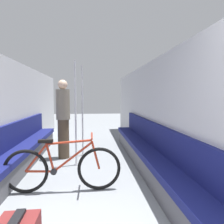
{
  "coord_description": "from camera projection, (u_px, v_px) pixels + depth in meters",
  "views": [
    {
      "loc": [
        0.15,
        -0.69,
        1.38
      ],
      "look_at": [
        0.63,
        3.89,
        1.02
      ],
      "focal_mm": 32.0,
      "sensor_mm": 36.0,
      "label": 1
    }
  ],
  "objects": [
    {
      "name": "passenger_standing",
      "position": [
        63.0,
        118.0,
        4.42
      ],
      "size": [
        0.3,
        0.3,
        1.74
      ],
      "rotation": [
        0.0,
        0.0,
        2.23
      ],
      "color": "#473828",
      "rests_on": "ground"
    },
    {
      "name": "bicycle",
      "position": [
        63.0,
        168.0,
        2.88
      ],
      "size": [
        1.68,
        0.46,
        0.82
      ],
      "rotation": [
        0.0,
        0.0,
        -0.33
      ],
      "color": "black",
      "rests_on": "ground"
    },
    {
      "name": "wall_left",
      "position": [
        2.0,
        115.0,
        3.56
      ],
      "size": [
        0.1,
        9.26,
        2.1
      ],
      "primitive_type": "cube",
      "color": "#B2B2B7",
      "rests_on": "ground"
    },
    {
      "name": "grab_pole_near",
      "position": [
        82.0,
        112.0,
        4.58
      ],
      "size": [
        0.08,
        0.08,
        2.08
      ],
      "color": "gray",
      "rests_on": "ground"
    },
    {
      "name": "grab_pole_far",
      "position": [
        76.0,
        115.0,
        3.93
      ],
      "size": [
        0.08,
        0.08,
        2.08
      ],
      "color": "gray",
      "rests_on": "ground"
    },
    {
      "name": "bench_seat_row_right",
      "position": [
        146.0,
        153.0,
        3.85
      ],
      "size": [
        0.41,
        4.71,
        0.88
      ],
      "color": "#4C4C51",
      "rests_on": "ground"
    },
    {
      "name": "wall_right",
      "position": [
        158.0,
        113.0,
        3.85
      ],
      "size": [
        0.1,
        9.26,
        2.1
      ],
      "primitive_type": "cube",
      "color": "#B2B2B7",
      "rests_on": "ground"
    },
    {
      "name": "bench_seat_row_left",
      "position": [
        16.0,
        157.0,
        3.6
      ],
      "size": [
        0.41,
        4.71,
        0.88
      ],
      "color": "#4C4C51",
      "rests_on": "ground"
    }
  ]
}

